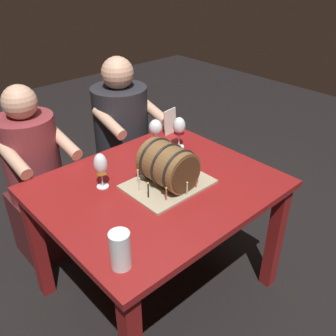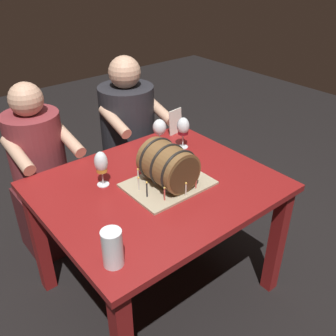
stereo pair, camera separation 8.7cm
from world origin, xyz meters
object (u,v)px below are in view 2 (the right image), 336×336
wine_glass_amber (101,164)px  person_seated_left (42,180)px  dining_table (157,202)px  barrel_cake (168,167)px  person_seated_right (129,144)px  wine_glass_red (183,128)px  beer_pint (113,249)px  wine_glass_empty (159,128)px  menu_card (175,122)px

wine_glass_amber → person_seated_left: size_ratio=0.16×
dining_table → barrel_cake: barrel_cake is taller
barrel_cake → person_seated_right: (0.29, 0.79, -0.28)m
wine_glass_amber → person_seated_right: person_seated_right is taller
barrel_cake → person_seated_left: size_ratio=0.36×
wine_glass_red → beer_pint: wine_glass_red is taller
person_seated_right → beer_pint: bearing=-126.3°
wine_glass_empty → beer_pint: wine_glass_empty is taller
beer_pint → person_seated_left: size_ratio=0.14×
barrel_cake → wine_glass_red: barrel_cake is taller
beer_pint → person_seated_left: 1.13m
beer_pint → menu_card: (0.93, 0.73, 0.01)m
dining_table → barrel_cake: size_ratio=2.77×
wine_glass_empty → dining_table: bearing=-130.2°
wine_glass_amber → person_seated_left: person_seated_left is taller
wine_glass_empty → person_seated_left: size_ratio=0.16×
dining_table → wine_glass_red: wine_glass_red is taller
dining_table → wine_glass_amber: bearing=142.2°
wine_glass_amber → wine_glass_empty: bearing=16.3°
dining_table → wine_glass_amber: wine_glass_amber is taller
barrel_cake → person_seated_left: (-0.36, 0.79, -0.32)m
dining_table → barrel_cake: (0.04, -0.04, 0.22)m
barrel_cake → wine_glass_amber: barrel_cake is taller
dining_table → menu_card: (0.46, 0.40, 0.19)m
wine_glass_red → person_seated_left: (-0.70, 0.53, -0.34)m
wine_glass_red → person_seated_right: person_seated_right is taller
beer_pint → menu_card: menu_card is taller
wine_glass_amber → beer_pint: bearing=-116.8°
wine_glass_empty → wine_glass_amber: bearing=-163.7°
wine_glass_red → person_seated_left: person_seated_left is taller
wine_glass_amber → menu_card: (0.68, 0.23, -0.04)m
person_seated_left → barrel_cake: bearing=-65.3°
dining_table → person_seated_right: (0.33, 0.75, -0.06)m
wine_glass_red → beer_pint: 1.01m
dining_table → beer_pint: beer_pint is taller
dining_table → wine_glass_red: 0.49m
person_seated_right → dining_table: bearing=-113.6°
wine_glass_empty → wine_glass_amber: wine_glass_amber is taller
dining_table → person_seated_left: person_seated_left is taller
menu_card → dining_table: bearing=-147.1°
beer_pint → person_seated_right: size_ratio=0.13×
wine_glass_red → beer_pint: (-0.84, -0.55, -0.06)m
barrel_cake → wine_glass_empty: (0.22, 0.35, 0.02)m
wine_glass_red → wine_glass_empty: 0.14m
person_seated_left → dining_table: bearing=-66.4°
wine_glass_amber → menu_card: 0.72m
wine_glass_amber → menu_card: bearing=19.0°
wine_glass_red → person_seated_right: 0.61m
dining_table → wine_glass_amber: 0.36m
wine_glass_empty → beer_pint: size_ratio=1.16×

